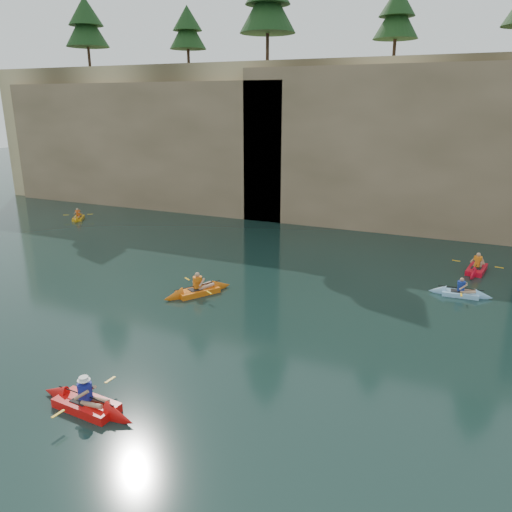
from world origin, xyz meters
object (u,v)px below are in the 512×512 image
at_px(kayaker_orange, 198,291).
at_px(kayaker_ltblue_near, 460,293).
at_px(kayaker_red_far, 477,269).
at_px(main_kayaker, 87,404).

relative_size(kayaker_orange, kayaker_ltblue_near, 1.19).
bearing_deg(kayaker_orange, kayaker_red_far, -21.47).
relative_size(main_kayaker, kayaker_orange, 1.06).
distance_m(kayaker_ltblue_near, kayaker_red_far, 4.14).
bearing_deg(kayaker_ltblue_near, kayaker_red_far, 77.74).
bearing_deg(kayaker_orange, kayaker_ltblue_near, -35.13).
bearing_deg(kayaker_ltblue_near, main_kayaker, -127.78).
xyz_separation_m(kayaker_orange, kayaker_ltblue_near, (11.36, 4.78, -0.03)).
bearing_deg(main_kayaker, kayaker_ltblue_near, 60.00).
height_order(main_kayaker, kayaker_orange, kayaker_orange).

